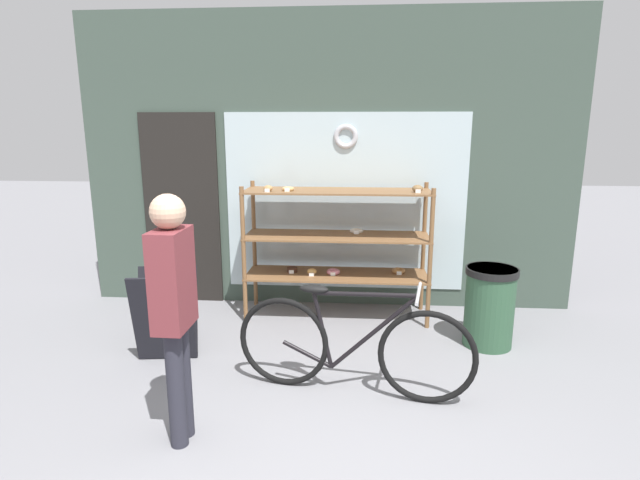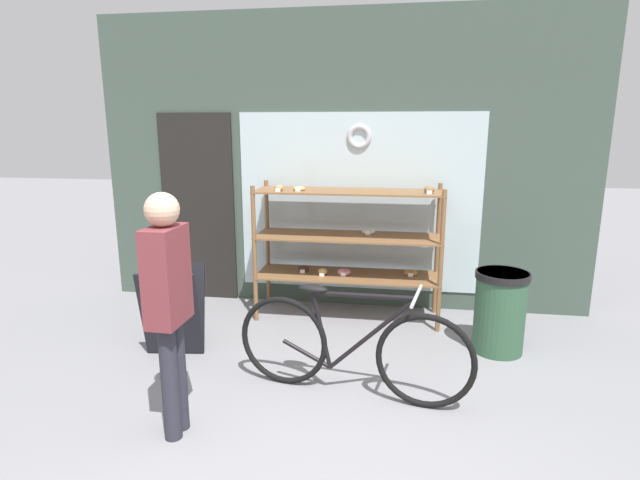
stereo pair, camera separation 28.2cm
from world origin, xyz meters
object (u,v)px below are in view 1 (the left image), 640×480
(display_case, at_px, (337,238))
(bicycle, at_px, (352,346))
(sandwich_board, at_px, (165,315))
(trash_bin, at_px, (490,304))
(pedestrian, at_px, (174,303))

(display_case, relative_size, bicycle, 1.06)
(bicycle, height_order, sandwich_board, bicycle)
(sandwich_board, xyz_separation_m, trash_bin, (2.81, 0.50, -0.00))
(sandwich_board, bearing_deg, display_case, 31.06)
(bicycle, relative_size, sandwich_board, 2.27)
(display_case, distance_m, pedestrian, 2.39)
(bicycle, distance_m, sandwich_board, 1.64)
(display_case, height_order, bicycle, display_case)
(display_case, xyz_separation_m, bicycle, (0.18, -1.56, -0.47))
(trash_bin, bearing_deg, pedestrian, -145.14)
(display_case, height_order, sandwich_board, display_case)
(display_case, height_order, pedestrian, pedestrian)
(display_case, distance_m, sandwich_board, 1.85)
(display_case, distance_m, bicycle, 1.64)
(pedestrian, bearing_deg, trash_bin, 126.05)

